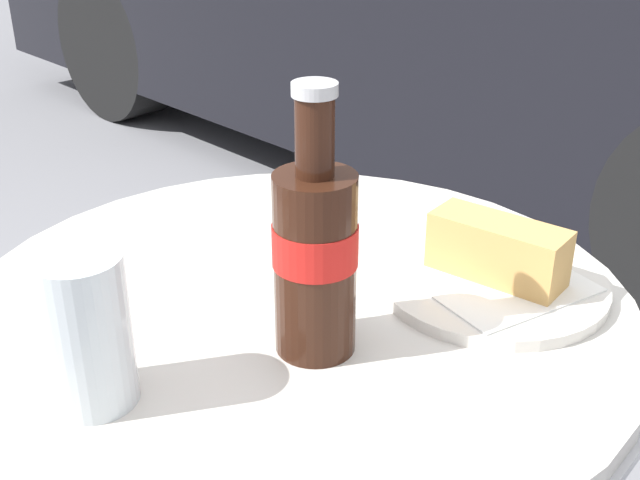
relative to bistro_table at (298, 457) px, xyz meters
name	(u,v)px	position (x,y,z in m)	size (l,w,h in m)	color
bistro_table	(298,457)	(0.00, 0.00, 0.00)	(0.66, 0.66, 0.69)	#B7B7BC
cola_bottle_left	(315,252)	(0.07, -0.04, 0.29)	(0.07, 0.07, 0.23)	#33190F
drinking_glass	(87,337)	(0.01, -0.22, 0.26)	(0.07, 0.07, 0.13)	black
lunch_plate_near	(494,271)	(0.12, 0.15, 0.22)	(0.22, 0.22, 0.07)	silver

